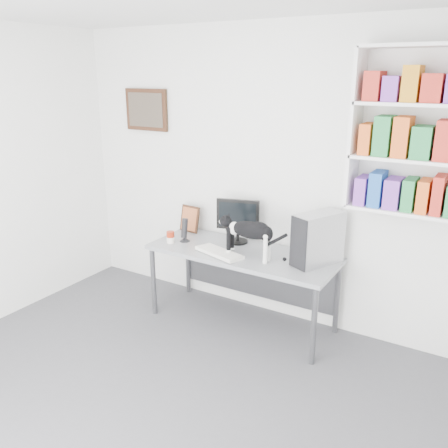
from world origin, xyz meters
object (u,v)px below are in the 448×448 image
at_px(bookshelf, 423,133).
at_px(keyboard, 219,253).
at_px(desk, 242,288).
at_px(pc_tower, 318,239).
at_px(leaning_print, 190,218).
at_px(speaker, 185,230).
at_px(soup_can, 171,237).
at_px(cat, 250,239).
at_px(monitor, 238,221).

bearing_deg(bookshelf, keyboard, -165.66).
distance_m(desk, keyboard, 0.44).
height_order(pc_tower, leaning_print, pc_tower).
relative_size(keyboard, speaker, 1.99).
xyz_separation_m(keyboard, leaning_print, (-0.60, 0.39, 0.12)).
bearing_deg(bookshelf, soup_can, -169.91).
distance_m(pc_tower, cat, 0.58).
relative_size(pc_tower, cat, 0.77).
height_order(bookshelf, cat, bookshelf).
distance_m(desk, monitor, 0.63).
height_order(monitor, keyboard, monitor).
bearing_deg(desk, leaning_print, 163.01).
distance_m(leaning_print, soup_can, 0.39).
bearing_deg(pc_tower, cat, -135.22).
bearing_deg(bookshelf, cat, -164.89).
relative_size(keyboard, soup_can, 4.18).
xyz_separation_m(desk, leaning_print, (-0.73, 0.22, 0.50)).
height_order(desk, monitor, monitor).
distance_m(monitor, pc_tower, 0.84).
bearing_deg(bookshelf, speaker, -172.42).
xyz_separation_m(monitor, leaning_print, (-0.58, 0.04, -0.08)).
relative_size(speaker, cat, 0.41).
distance_m(monitor, cat, 0.42).
bearing_deg(cat, speaker, 172.54).
relative_size(pc_tower, leaning_print, 1.62).
bearing_deg(bookshelf, desk, -171.03).
xyz_separation_m(speaker, soup_can, (-0.09, -0.10, -0.06)).
relative_size(keyboard, leaning_print, 1.70).
bearing_deg(leaning_print, keyboard, -28.30).
distance_m(desk, pc_tower, 0.90).
bearing_deg(soup_can, monitor, 32.04).
height_order(monitor, pc_tower, pc_tower).
xyz_separation_m(keyboard, speaker, (-0.47, 0.12, 0.10)).
xyz_separation_m(bookshelf, keyboard, (-1.51, -0.39, -1.11)).
relative_size(keyboard, pc_tower, 1.05).
height_order(leaning_print, cat, cat).
distance_m(bookshelf, keyboard, 1.92).
height_order(desk, cat, cat).
bearing_deg(keyboard, cat, 27.01).
bearing_deg(desk, bookshelf, 9.00).
xyz_separation_m(leaning_print, soup_can, (0.04, -0.38, -0.08)).
xyz_separation_m(bookshelf, leaning_print, (-2.11, 0.01, -0.99)).
distance_m(bookshelf, leaning_print, 2.33).
relative_size(speaker, leaning_print, 0.85).
relative_size(desk, monitor, 4.00).
height_order(leaning_print, soup_can, leaning_print).
bearing_deg(pc_tower, bookshelf, 35.07).
bearing_deg(speaker, monitor, 34.72).
xyz_separation_m(bookshelf, desk, (-1.37, -0.22, -1.49)).
relative_size(desk, keyboard, 3.71).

